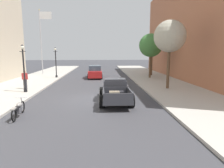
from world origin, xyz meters
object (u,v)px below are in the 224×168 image
pedestrian_sidewalk_left (25,78)px  street_lamp_far (56,60)px  street_tree_third (152,48)px  street_lamp_near (24,65)px  street_tree_nearest (170,37)px  flagpole (42,35)px  motorcycle_parked (18,109)px  car_background_red (95,72)px  hotrod_truck_gunmetal (115,90)px  street_tree_second (151,45)px

pedestrian_sidewalk_left → street_lamp_far: bearing=82.9°
pedestrian_sidewalk_left → street_tree_third: street_tree_third is taller
street_lamp_near → street_lamp_far: bearing=87.1°
street_tree_nearest → flagpole: bearing=140.1°
street_lamp_near → street_lamp_far: size_ratio=1.00×
pedestrian_sidewalk_left → flagpole: flagpole is taller
motorcycle_parked → car_background_red: bearing=76.8°
motorcycle_parked → flagpole: flagpole is taller
hotrod_truck_gunmetal → street_tree_nearest: 7.43m
hotrod_truck_gunmetal → flagpole: (-9.31, 15.75, 5.02)m
hotrod_truck_gunmetal → pedestrian_sidewalk_left: (-7.69, 4.18, 0.33)m
motorcycle_parked → street_tree_third: (11.53, 16.81, 3.50)m
hotrod_truck_gunmetal → street_tree_nearest: street_tree_nearest is taller
street_tree_second → street_tree_third: bearing=71.7°
pedestrian_sidewalk_left → street_lamp_near: 1.96m
pedestrian_sidewalk_left → street_tree_second: size_ratio=0.30×
car_background_red → street_lamp_far: size_ratio=1.13×
hotrod_truck_gunmetal → pedestrian_sidewalk_left: size_ratio=3.00×
car_background_red → street_tree_second: street_tree_second is taller
car_background_red → flagpole: 9.71m
flagpole → street_tree_second: bearing=-17.7°
street_tree_third → motorcycle_parked: bearing=-124.4°
motorcycle_parked → street_tree_nearest: street_tree_nearest is taller
street_tree_nearest → street_tree_second: (0.25, 7.35, -0.51)m
street_tree_nearest → motorcycle_parked: bearing=-146.9°
hotrod_truck_gunmetal → street_tree_second: bearing=64.5°
motorcycle_parked → street_tree_nearest: 13.10m
hotrod_truck_gunmetal → motorcycle_parked: size_ratio=2.34×
motorcycle_parked → street_tree_third: street_tree_third is taller
street_tree_nearest → street_tree_third: 10.15m
street_lamp_far → street_tree_third: 13.13m
street_tree_third → street_tree_second: bearing=-108.3°
motorcycle_parked → street_tree_second: 18.06m
motorcycle_parked → street_lamp_far: (-1.38, 14.99, 1.94)m
hotrod_truck_gunmetal → car_background_red: (-1.75, 12.28, 0.01)m
pedestrian_sidewalk_left → flagpole: (-1.63, 11.57, 4.68)m
car_background_red → street_tree_second: bearing=-9.5°
car_background_red → hotrod_truck_gunmetal: bearing=-81.9°
hotrod_truck_gunmetal → pedestrian_sidewalk_left: 8.76m
hotrod_truck_gunmetal → street_tree_third: (6.20, 13.80, 3.19)m
flagpole → hotrod_truck_gunmetal: bearing=-59.4°
street_lamp_near → flagpole: flagpole is taller
hotrod_truck_gunmetal → street_tree_nearest: bearing=36.6°
street_tree_second → hotrod_truck_gunmetal: bearing=-115.5°
street_lamp_far → street_tree_second: 12.18m
flagpole → street_tree_third: size_ratio=1.85×
motorcycle_parked → flagpole: (-3.99, 18.76, 5.33)m
street_tree_second → street_tree_third: street_tree_second is taller
street_lamp_far → flagpole: (-2.60, 3.78, 3.39)m
pedestrian_sidewalk_left → street_lamp_near: (0.52, -1.37, 1.30)m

